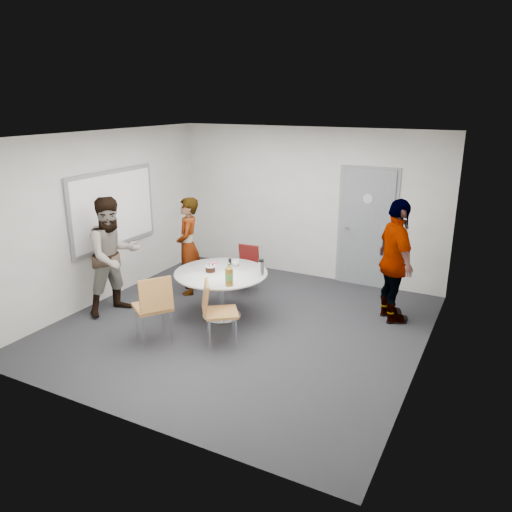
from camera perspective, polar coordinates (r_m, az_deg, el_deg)
The scene contains 15 objects.
floor at distance 7.34m, azimuth -1.71°, elevation -7.95°, with size 5.00×5.00×0.00m, color black.
ceiling at distance 6.64m, azimuth -1.93°, elevation 13.57°, with size 5.00×5.00×0.00m, color silver.
wall_back at distance 9.07m, azimuth 5.93°, elevation 5.97°, with size 5.00×5.00×0.00m, color #B2B1A9.
wall_left at distance 8.34m, azimuth -17.03°, elevation 4.26°, with size 5.00×5.00×0.00m, color #B2B1A9.
wall_right at distance 6.10m, azimuth 19.16°, elevation -0.72°, with size 5.00×5.00×0.00m, color #B2B1A9.
wall_front at distance 4.95m, azimuth -16.07°, elevation -4.65°, with size 5.00×5.00×0.00m, color #B2B1A9.
door at distance 8.80m, azimuth 12.50°, elevation 3.11°, with size 1.02×0.17×2.12m.
whiteboard at distance 8.43m, azimuth -15.96°, elevation 5.19°, with size 0.04×1.90×1.25m.
table at distance 7.38m, azimuth -3.88°, elevation -2.59°, with size 1.38×1.38×1.04m.
chair_near_left at distance 6.74m, azimuth -11.58°, elevation -5.24°, with size 0.67×0.66×0.97m.
chair_near_right at distance 6.62m, azimuth -4.78°, elevation -5.81°, with size 0.62×0.61×0.89m.
chair_far at distance 8.46m, azimuth -1.09°, elevation -0.91°, with size 0.40×0.43×0.80m.
person_main at distance 8.37m, azimuth -7.76°, elevation 1.13°, with size 0.60×0.39×1.63m, color #A5C6EA.
person_left at distance 7.79m, azimuth -15.97°, elevation -0.00°, with size 0.87×0.68×1.80m, color white.
person_right at distance 7.46m, azimuth 15.65°, elevation -0.61°, with size 1.07×0.45×1.83m, color black.
Camera 1 is at (3.24, -5.78, 3.17)m, focal length 35.00 mm.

